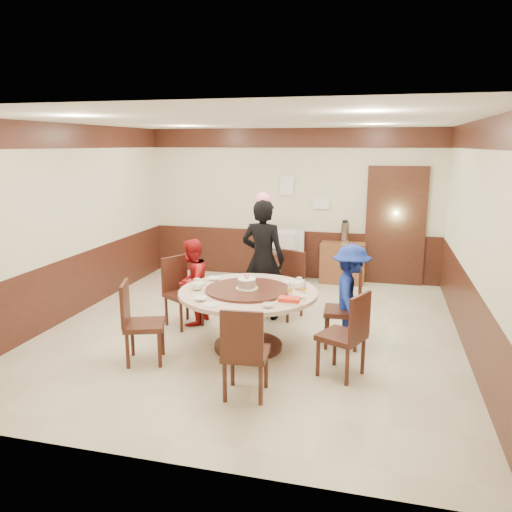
% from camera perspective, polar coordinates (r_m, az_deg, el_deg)
% --- Properties ---
extents(room, '(6.00, 6.04, 2.84)m').
position_cam_1_polar(room, '(6.65, -0.37, 0.23)').
color(room, beige).
rests_on(room, ground).
extents(banquet_table, '(1.71, 1.71, 0.78)m').
position_cam_1_polar(banquet_table, '(6.21, -0.91, -5.90)').
color(banquet_table, '#3B1A12').
rests_on(banquet_table, ground).
extents(chair_0, '(0.47, 0.46, 0.97)m').
position_cam_1_polar(chair_0, '(6.46, 9.96, -7.48)').
color(chair_0, '#3B1A12').
rests_on(chair_0, ground).
extents(chair_1, '(0.58, 0.59, 0.97)m').
position_cam_1_polar(chair_1, '(7.41, 3.40, -4.66)').
color(chair_1, '#3B1A12').
rests_on(chair_1, ground).
extents(chair_2, '(0.61, 0.61, 0.97)m').
position_cam_1_polar(chair_2, '(7.12, -8.33, -5.51)').
color(chair_2, '#3B1A12').
rests_on(chair_2, ground).
extents(chair_3, '(0.57, 0.56, 0.97)m').
position_cam_1_polar(chair_3, '(6.05, -12.77, -9.01)').
color(chair_3, '#3B1A12').
rests_on(chair_3, ground).
extents(chair_4, '(0.47, 0.48, 0.97)m').
position_cam_1_polar(chair_4, '(5.15, -1.21, -12.66)').
color(chair_4, '#3B1A12').
rests_on(chair_4, ground).
extents(chair_5, '(0.59, 0.58, 0.97)m').
position_cam_1_polar(chair_5, '(5.65, 9.89, -10.48)').
color(chair_5, '#3B1A12').
rests_on(chair_5, ground).
extents(person_standing, '(0.68, 0.48, 1.76)m').
position_cam_1_polar(person_standing, '(7.22, 0.81, -0.39)').
color(person_standing, black).
rests_on(person_standing, ground).
extents(person_red, '(0.54, 0.65, 1.22)m').
position_cam_1_polar(person_red, '(7.09, -7.32, -2.97)').
color(person_red, '#AF1719').
rests_on(person_red, ground).
extents(person_blue, '(0.56, 0.88, 1.30)m').
position_cam_1_polar(person_blue, '(6.43, 10.78, -4.39)').
color(person_blue, navy).
rests_on(person_blue, ground).
extents(birthday_cake, '(0.27, 0.27, 0.19)m').
position_cam_1_polar(birthday_cake, '(6.11, -1.05, -3.15)').
color(birthday_cake, white).
rests_on(birthday_cake, banquet_table).
extents(teapot_left, '(0.17, 0.15, 0.13)m').
position_cam_1_polar(teapot_left, '(6.19, -6.75, -3.34)').
color(teapot_left, white).
rests_on(teapot_left, banquet_table).
extents(teapot_right, '(0.17, 0.15, 0.13)m').
position_cam_1_polar(teapot_right, '(6.22, 4.96, -3.24)').
color(teapot_right, white).
rests_on(teapot_right, banquet_table).
extents(bowl_0, '(0.16, 0.16, 0.04)m').
position_cam_1_polar(bowl_0, '(6.62, -4.89, -2.61)').
color(bowl_0, white).
rests_on(bowl_0, banquet_table).
extents(bowl_1, '(0.13, 0.13, 0.04)m').
position_cam_1_polar(bowl_1, '(5.53, 1.38, -5.66)').
color(bowl_1, white).
rests_on(bowl_1, banquet_table).
extents(bowl_2, '(0.15, 0.15, 0.04)m').
position_cam_1_polar(bowl_2, '(5.79, -6.33, -4.91)').
color(bowl_2, white).
rests_on(bowl_2, banquet_table).
extents(bowl_3, '(0.14, 0.14, 0.05)m').
position_cam_1_polar(bowl_3, '(5.83, 4.99, -4.71)').
color(bowl_3, white).
rests_on(bowl_3, banquet_table).
extents(bowl_4, '(0.14, 0.14, 0.03)m').
position_cam_1_polar(bowl_4, '(6.43, -6.68, -3.14)').
color(bowl_4, white).
rests_on(bowl_4, banquet_table).
extents(saucer_near, '(0.18, 0.18, 0.01)m').
position_cam_1_polar(saucer_near, '(5.62, -5.14, -5.56)').
color(saucer_near, white).
rests_on(saucer_near, banquet_table).
extents(saucer_far, '(0.18, 0.18, 0.01)m').
position_cam_1_polar(saucer_far, '(6.51, 4.06, -2.98)').
color(saucer_far, white).
rests_on(saucer_far, banquet_table).
extents(shrimp_platter, '(0.30, 0.20, 0.06)m').
position_cam_1_polar(shrimp_platter, '(5.68, 3.82, -5.09)').
color(shrimp_platter, white).
rests_on(shrimp_platter, banquet_table).
extents(bottle_0, '(0.06, 0.06, 0.16)m').
position_cam_1_polar(bottle_0, '(5.93, 3.93, -3.81)').
color(bottle_0, silver).
rests_on(bottle_0, banquet_table).
extents(bottle_1, '(0.06, 0.06, 0.16)m').
position_cam_1_polar(bottle_1, '(6.00, 5.44, -3.63)').
color(bottle_1, silver).
rests_on(bottle_1, banquet_table).
extents(tv_stand, '(0.85, 0.45, 0.50)m').
position_cam_1_polar(tv_stand, '(9.46, 2.97, -1.18)').
color(tv_stand, '#3B1A12').
rests_on(tv_stand, ground).
extents(television, '(0.80, 0.14, 0.46)m').
position_cam_1_polar(television, '(9.36, 3.00, 1.67)').
color(television, '#949497').
rests_on(television, tv_stand).
extents(side_cabinet, '(0.80, 0.40, 0.75)m').
position_cam_1_polar(side_cabinet, '(9.32, 9.85, -0.78)').
color(side_cabinet, brown).
rests_on(side_cabinet, ground).
extents(thermos, '(0.15, 0.15, 0.38)m').
position_cam_1_polar(thermos, '(9.20, 10.12, 2.63)').
color(thermos, silver).
rests_on(thermos, side_cabinet).
extents(notice_left, '(0.25, 0.00, 0.35)m').
position_cam_1_polar(notice_left, '(9.42, 3.53, 8.00)').
color(notice_left, white).
rests_on(notice_left, room).
extents(notice_right, '(0.30, 0.00, 0.22)m').
position_cam_1_polar(notice_right, '(9.35, 7.44, 6.04)').
color(notice_right, white).
rests_on(notice_right, room).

